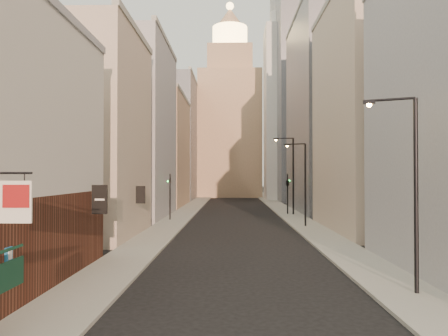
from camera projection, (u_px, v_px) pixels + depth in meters
sidewalk_left at (191, 208)px, 63.21m from camera, size 3.00×140.00×0.15m
sidewalk_right at (281, 208)px, 62.97m from camera, size 3.00×140.00×0.15m
left_bldg_beige at (87, 135)px, 34.46m from camera, size 8.00×12.00×16.00m
left_bldg_grey at (133, 131)px, 50.48m from camera, size 8.00×16.00×20.00m
left_bldg_tan at (159, 152)px, 68.45m from camera, size 8.00×18.00×17.00m
left_bldg_wingrid at (175, 140)px, 88.51m from camera, size 8.00×20.00×24.00m
right_bldg_beige at (375, 116)px, 38.05m from camera, size 8.00×16.00×20.00m
right_bldg_wingrid at (326, 114)px, 58.09m from camera, size 8.00×20.00×26.00m
highrise at (326, 70)px, 86.18m from camera, size 21.00×23.00×51.20m
clock_tower at (230, 120)px, 100.39m from camera, size 14.00×14.00×44.90m
white_tower at (285, 106)px, 86.21m from camera, size 8.00×8.00×41.50m
streetlamp_near at (410, 182)px, 17.53m from camera, size 1.99×0.93×8.00m
streetlamp_mid at (303, 179)px, 40.47m from camera, size 1.93×0.95×7.82m
streetlamp_far at (291, 171)px, 52.54m from camera, size 2.45×0.52×9.38m
traffic_light_left at (170, 186)px, 46.19m from camera, size 0.60×0.54×5.00m
traffic_light_right at (288, 183)px, 53.05m from camera, size 0.66×0.66×5.00m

